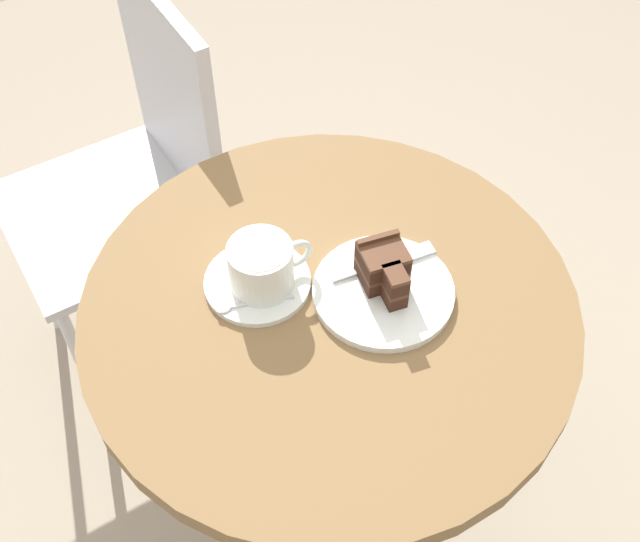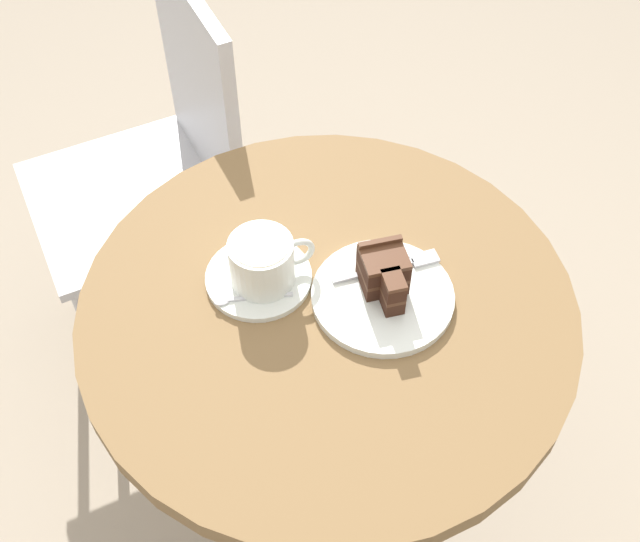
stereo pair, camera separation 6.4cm
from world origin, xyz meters
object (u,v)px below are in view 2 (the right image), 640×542
at_px(teaspoon, 243,298).
at_px(cake_slice, 386,274).
at_px(napkin, 386,290).
at_px(saucer, 259,278).
at_px(coffee_cup, 263,261).
at_px(fork, 399,265).
at_px(cake_plate, 383,296).
at_px(cafe_chair, 165,159).

relative_size(teaspoon, cake_slice, 1.21).
bearing_deg(cake_slice, napkin, 30.26).
bearing_deg(saucer, teaspoon, -134.42).
bearing_deg(cake_slice, coffee_cup, 153.68).
xyz_separation_m(coffee_cup, cake_slice, (0.15, -0.07, -0.00)).
bearing_deg(fork, teaspoon, 176.95).
relative_size(coffee_cup, cake_plate, 0.61).
bearing_deg(coffee_cup, saucer, 132.61).
xyz_separation_m(teaspoon, napkin, (0.19, -0.05, -0.01)).
height_order(cake_slice, cafe_chair, cafe_chair).
distance_m(teaspoon, fork, 0.22).
distance_m(saucer, cake_slice, 0.18).
bearing_deg(fork, saucer, 166.59).
height_order(fork, cafe_chair, cafe_chair).
distance_m(cake_plate, napkin, 0.02).
bearing_deg(napkin, cake_slice, -149.74).
xyz_separation_m(coffee_cup, fork, (0.18, -0.05, -0.03)).
bearing_deg(saucer, cake_slice, -27.45).
bearing_deg(cake_plate, coffee_cup, 150.02).
bearing_deg(cafe_chair, fork, 16.87).
bearing_deg(saucer, cake_plate, -30.92).
distance_m(cake_plate, cafe_chair, 0.67).
distance_m(teaspoon, napkin, 0.20).
bearing_deg(cake_plate, saucer, 149.08).
distance_m(cake_plate, fork, 0.05).
xyz_separation_m(saucer, cake_slice, (0.15, -0.08, 0.04)).
distance_m(saucer, cafe_chair, 0.56).
bearing_deg(cafe_chair, teaspoon, -4.14).
distance_m(saucer, teaspoon, 0.05).
bearing_deg(coffee_cup, cake_slice, -26.32).
bearing_deg(coffee_cup, cafe_chair, 96.24).
relative_size(coffee_cup, fork, 0.77).
distance_m(saucer, fork, 0.20).
bearing_deg(napkin, fork, 41.48).
height_order(saucer, teaspoon, teaspoon).
bearing_deg(fork, cafe_chair, 115.09).
relative_size(cake_plate, cafe_chair, 0.22).
bearing_deg(cafe_chair, cake_slice, 13.05).
relative_size(saucer, cake_slice, 1.70).
xyz_separation_m(cake_slice, fork, (0.03, 0.03, -0.03)).
bearing_deg(cake_slice, saucer, 152.55).
relative_size(coffee_cup, cake_slice, 1.38).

